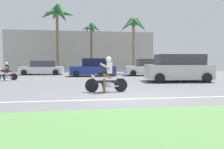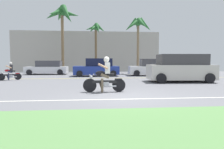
{
  "view_description": "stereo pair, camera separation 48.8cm",
  "coord_description": "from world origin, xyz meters",
  "views": [
    {
      "loc": [
        -1.73,
        -7.87,
        1.43
      ],
      "look_at": [
        -0.14,
        3.53,
        0.65
      ],
      "focal_mm": 32.68,
      "sensor_mm": 36.0,
      "label": 1
    },
    {
      "loc": [
        -1.24,
        -7.93,
        1.43
      ],
      "look_at": [
        -0.14,
        3.53,
        0.65
      ],
      "focal_mm": 32.68,
      "sensor_mm": 36.0,
      "label": 2
    }
  ],
  "objects": [
    {
      "name": "palm_tree_2",
      "position": [
        -0.86,
        15.47,
        4.69
      ],
      "size": [
        2.41,
        2.37,
        5.68
      ],
      "color": "brown",
      "rests_on": "ground"
    },
    {
      "name": "grass_median",
      "position": [
        0.0,
        -4.1,
        0.03
      ],
      "size": [
        56.0,
        3.8,
        0.06
      ],
      "primitive_type": "cube",
      "color": "#5B8C4C",
      "rests_on": "ground"
    },
    {
      "name": "motorcyclist",
      "position": [
        -0.69,
        1.36,
        0.69
      ],
      "size": [
        1.95,
        0.64,
        1.63
      ],
      "color": "black",
      "rests_on": "ground"
    },
    {
      "name": "building_far",
      "position": [
        -1.95,
        21.0,
        2.64
      ],
      "size": [
        19.29,
        4.0,
        5.27
      ],
      "primitive_type": "cube",
      "color": "#A8A399",
      "rests_on": "ground"
    },
    {
      "name": "lane_line_near",
      "position": [
        0.0,
        -0.5,
        0.0
      ],
      "size": [
        50.4,
        0.12,
        0.01
      ],
      "primitive_type": "cube",
      "color": "silver",
      "rests_on": "ground"
    },
    {
      "name": "ground",
      "position": [
        0.0,
        3.0,
        -0.02
      ],
      "size": [
        56.0,
        30.0,
        0.04
      ],
      "primitive_type": "cube",
      "color": "slate"
    },
    {
      "name": "lane_line_far",
      "position": [
        0.0,
        8.71,
        0.0
      ],
      "size": [
        50.4,
        0.12,
        0.01
      ],
      "primitive_type": "cube",
      "color": "yellow",
      "rests_on": "ground"
    },
    {
      "name": "parked_car_1",
      "position": [
        -0.84,
        11.24,
        0.77
      ],
      "size": [
        4.24,
        2.13,
        1.65
      ],
      "color": "navy",
      "rests_on": "ground"
    },
    {
      "name": "motorcyclist_distant",
      "position": [
        -7.33,
        7.73,
        0.57
      ],
      "size": [
        1.48,
        0.82,
        1.35
      ],
      "color": "black",
      "rests_on": "ground"
    },
    {
      "name": "parked_car_2",
      "position": [
        4.49,
        11.31,
        0.75
      ],
      "size": [
        4.39,
        1.98,
        1.61
      ],
      "color": "silver",
      "rests_on": "ground"
    },
    {
      "name": "suv_nearby",
      "position": [
        4.75,
        5.42,
        0.91
      ],
      "size": [
        4.6,
        2.45,
        1.87
      ],
      "color": "beige",
      "rests_on": "ground"
    },
    {
      "name": "palm_tree_0",
      "position": [
        3.86,
        14.76,
        5.22
      ],
      "size": [
        3.3,
        3.44,
        6.29
      ],
      "color": "#846B4C",
      "rests_on": "ground"
    },
    {
      "name": "palm_tree_1",
      "position": [
        -4.67,
        16.35,
        6.51
      ],
      "size": [
        4.16,
        3.92,
        7.79
      ],
      "color": "brown",
      "rests_on": "ground"
    },
    {
      "name": "parked_car_0",
      "position": [
        -5.93,
        13.96,
        0.68
      ],
      "size": [
        4.28,
        2.06,
        1.43
      ],
      "color": "silver",
      "rests_on": "ground"
    }
  ]
}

